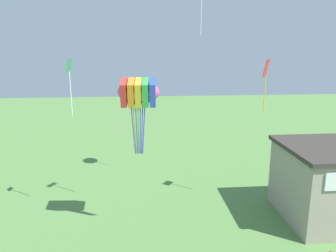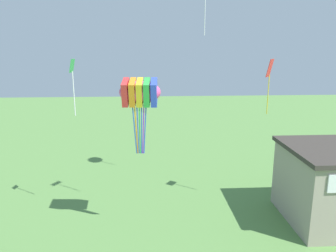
% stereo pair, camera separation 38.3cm
% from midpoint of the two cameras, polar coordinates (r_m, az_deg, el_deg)
% --- Properties ---
extents(kite_rainbow_parafoil, '(2.09, 1.47, 3.76)m').
position_cam_midpoint_polar(kite_rainbow_parafoil, '(15.83, -5.85, 5.78)').
color(kite_rainbow_parafoil, '#E54C8C').
extents(kite_red_diamond, '(0.61, 0.73, 3.11)m').
position_cam_midpoint_polar(kite_red_diamond, '(19.46, 16.14, 8.50)').
color(kite_red_diamond, red).
extents(kite_green_diamond, '(0.26, 0.55, 3.08)m').
position_cam_midpoint_polar(kite_green_diamond, '(18.47, -17.31, 7.90)').
color(kite_green_diamond, green).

